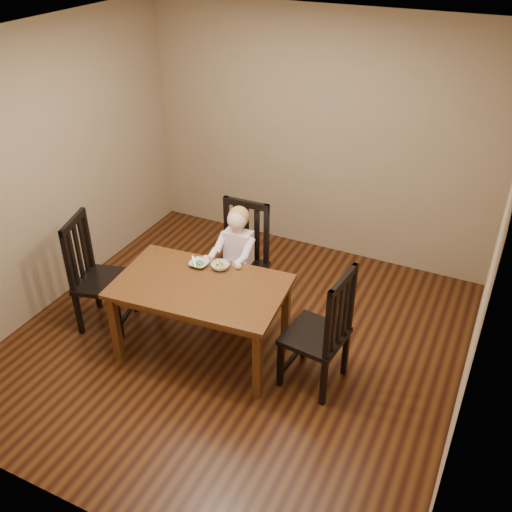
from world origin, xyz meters
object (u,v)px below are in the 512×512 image
at_px(dining_table, 201,293).
at_px(chair_left, 97,275).
at_px(bowl_peas, 199,264).
at_px(toddler, 238,251).
at_px(bowl_veg, 220,266).
at_px(chair_right, 322,332).
at_px(chair_child, 240,261).

bearing_deg(dining_table, chair_left, -177.02).
xyz_separation_m(chair_left, bowl_peas, (0.95, 0.31, 0.21)).
bearing_deg(dining_table, toddler, 89.28).
bearing_deg(bowl_veg, bowl_peas, -167.25).
xyz_separation_m(dining_table, toddler, (0.01, 0.69, 0.05)).
xyz_separation_m(chair_right, bowl_peas, (-1.25, 0.18, 0.21)).
relative_size(toddler, bowl_peas, 3.55).
height_order(chair_child, bowl_veg, chair_child).
xyz_separation_m(chair_left, chair_right, (2.20, 0.13, 0.00)).
height_order(chair_left, toddler, chair_left).
bearing_deg(bowl_peas, dining_table, -58.17).
bearing_deg(chair_left, bowl_peas, 92.20).
xyz_separation_m(chair_left, bowl_veg, (1.14, 0.35, 0.22)).
bearing_deg(bowl_veg, toddler, 94.03).
distance_m(dining_table, toddler, 0.69).
height_order(chair_left, bowl_peas, chair_left).
bearing_deg(chair_child, chair_right, 146.54).
bearing_deg(chair_left, bowl_veg, 91.32).
distance_m(dining_table, chair_right, 1.10).
distance_m(bowl_peas, bowl_veg, 0.20).
height_order(chair_child, toddler, chair_child).
bearing_deg(dining_table, bowl_veg, 83.02).
bearing_deg(toddler, bowl_peas, 67.39).
bearing_deg(bowl_peas, bowl_veg, 12.75).
distance_m(dining_table, chair_left, 1.11).
relative_size(dining_table, chair_child, 1.36).
relative_size(dining_table, bowl_peas, 9.12).
height_order(dining_table, chair_child, chair_child).
bearing_deg(bowl_veg, chair_left, -162.79).
relative_size(toddler, bowl_veg, 3.60).
relative_size(chair_right, bowl_peas, 6.73).
bearing_deg(chair_child, dining_table, 87.66).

